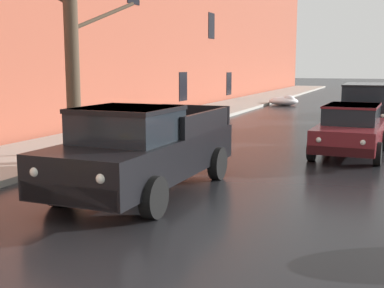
% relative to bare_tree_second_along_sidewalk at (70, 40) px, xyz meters
% --- Properties ---
extents(left_sidewalk_slab, '(3.35, 80.00, 0.15)m').
position_rel_bare_tree_second_along_sidewalk_xyz_m(left_sidewalk_slab, '(-1.77, 9.64, -3.04)').
color(left_sidewalk_slab, '#A8A399').
rests_on(left_sidewalk_slab, ground).
extents(snow_bank_mid_block_left, '(1.87, 1.39, 0.67)m').
position_rel_bare_tree_second_along_sidewalk_xyz_m(snow_bank_mid_block_left, '(0.92, 21.35, -2.83)').
color(snow_bank_mid_block_left, white).
rests_on(snow_bank_mid_block_left, ground).
extents(bare_tree_second_along_sidewalk, '(2.54, 3.62, 5.86)m').
position_rel_bare_tree_second_along_sidewalk_xyz_m(bare_tree_second_along_sidewalk, '(0.00, 0.00, 0.00)').
color(bare_tree_second_along_sidewalk, '#4C3D2D').
rests_on(bare_tree_second_along_sidewalk, ground).
extents(pickup_truck_black_approaching_near_lane, '(2.18, 5.28, 1.76)m').
position_rel_bare_tree_second_along_sidewalk_xyz_m(pickup_truck_black_approaching_near_lane, '(2.82, -1.67, -2.23)').
color(pickup_truck_black_approaching_near_lane, black).
rests_on(pickup_truck_black_approaching_near_lane, ground).
extents(sedan_maroon_parked_kerbside_close, '(1.95, 4.21, 1.42)m').
position_rel_bare_tree_second_along_sidewalk_xyz_m(sedan_maroon_parked_kerbside_close, '(6.28, 4.35, -2.36)').
color(sedan_maroon_parked_kerbside_close, maroon).
rests_on(sedan_maroon_parked_kerbside_close, ground).
extents(suv_black_parked_kerbside_mid, '(2.21, 4.79, 1.82)m').
position_rel_bare_tree_second_along_sidewalk_xyz_m(suv_black_parked_kerbside_mid, '(6.37, 10.17, -2.12)').
color(suv_black_parked_kerbside_mid, black).
rests_on(suv_black_parked_kerbside_mid, ground).
extents(sedan_green_parked_far_down_block, '(2.03, 3.98, 1.42)m').
position_rel_bare_tree_second_along_sidewalk_xyz_m(sedan_green_parked_far_down_block, '(6.09, 16.61, -2.36)').
color(sedan_green_parked_far_down_block, '#1E5633').
rests_on(sedan_green_parked_far_down_block, ground).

